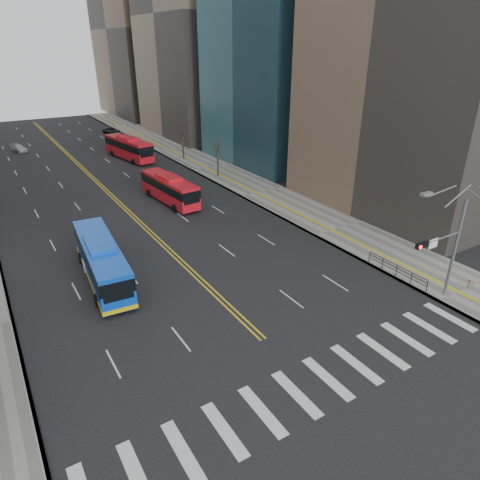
# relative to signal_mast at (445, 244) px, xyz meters

# --- Properties ---
(ground) EXTENTS (220.00, 220.00, 0.00)m
(ground) POSITION_rel_signal_mast_xyz_m (-13.77, -2.00, -4.86)
(ground) COLOR black
(sidewalk_right) EXTENTS (7.00, 130.00, 0.15)m
(sidewalk_right) POSITION_rel_signal_mast_xyz_m (3.73, 43.00, -4.78)
(sidewalk_right) COLOR slate
(sidewalk_right) RESTS_ON ground
(crosswalk) EXTENTS (26.70, 4.00, 0.01)m
(crosswalk) POSITION_rel_signal_mast_xyz_m (-13.77, -2.00, -4.85)
(crosswalk) COLOR silver
(crosswalk) RESTS_ON ground
(centerline) EXTENTS (0.55, 100.00, 0.01)m
(centerline) POSITION_rel_signal_mast_xyz_m (-13.77, 53.00, -4.85)
(centerline) COLOR gold
(centerline) RESTS_ON ground
(office_towers) EXTENTS (83.00, 134.00, 58.00)m
(office_towers) POSITION_rel_signal_mast_xyz_m (-13.64, 66.51, 19.07)
(office_towers) COLOR #9A9A9D
(office_towers) RESTS_ON ground
(signal_mast) EXTENTS (5.37, 0.37, 9.39)m
(signal_mast) POSITION_rel_signal_mast_xyz_m (0.00, 0.00, 0.00)
(signal_mast) COLOR gray
(signal_mast) RESTS_ON ground
(pedestrian_railing) EXTENTS (0.06, 6.06, 1.02)m
(pedestrian_railing) POSITION_rel_signal_mast_xyz_m (0.53, 4.00, -4.03)
(pedestrian_railing) COLOR black
(pedestrian_railing) RESTS_ON sidewalk_right
(bollards) EXTENTS (2.87, 3.17, 0.78)m
(bollards) POSITION_rel_signal_mast_xyz_m (2.50, -2.16, -4.30)
(bollards) COLOR gray
(bollards) RESTS_ON sidewalk_right
(street_trees) EXTENTS (35.20, 47.20, 7.60)m
(street_trees) POSITION_rel_signal_mast_xyz_m (-20.94, 32.55, 0.02)
(street_trees) COLOR #33291F
(street_trees) RESTS_ON ground
(blue_bus) EXTENTS (3.56, 12.38, 3.55)m
(blue_bus) POSITION_rel_signal_mast_xyz_m (-20.57, 16.71, -2.99)
(blue_bus) COLOR blue
(blue_bus) RESTS_ON ground
(red_bus_near) EXTENTS (3.36, 10.89, 3.41)m
(red_bus_near) POSITION_rel_signal_mast_xyz_m (-8.24, 31.39, -2.95)
(red_bus_near) COLOR red
(red_bus_near) RESTS_ON ground
(red_bus_far) EXTENTS (4.66, 12.14, 3.74)m
(red_bus_far) POSITION_rel_signal_mast_xyz_m (-5.50, 54.89, -2.78)
(red_bus_far) COLOR red
(red_bus_far) RESTS_ON ground
(car_white) EXTENTS (2.27, 4.60, 1.45)m
(car_white) POSITION_rel_signal_mast_xyz_m (-20.71, 20.24, -4.13)
(car_white) COLOR silver
(car_white) RESTS_ON ground
(car_dark_mid) EXTENTS (2.58, 4.38, 1.40)m
(car_dark_mid) POSITION_rel_signal_mast_xyz_m (-5.03, 33.26, -4.16)
(car_dark_mid) COLOR black
(car_dark_mid) RESTS_ON ground
(car_silver) EXTENTS (3.01, 4.66, 1.26)m
(car_silver) POSITION_rel_signal_mast_xyz_m (-20.77, 70.66, -4.23)
(car_silver) COLOR #A0A0A6
(car_silver) RESTS_ON ground
(car_dark_far) EXTENTS (3.10, 5.18, 1.35)m
(car_dark_far) POSITION_rel_signal_mast_xyz_m (-1.68, 78.07, -4.18)
(car_dark_far) COLOR black
(car_dark_far) RESTS_ON ground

